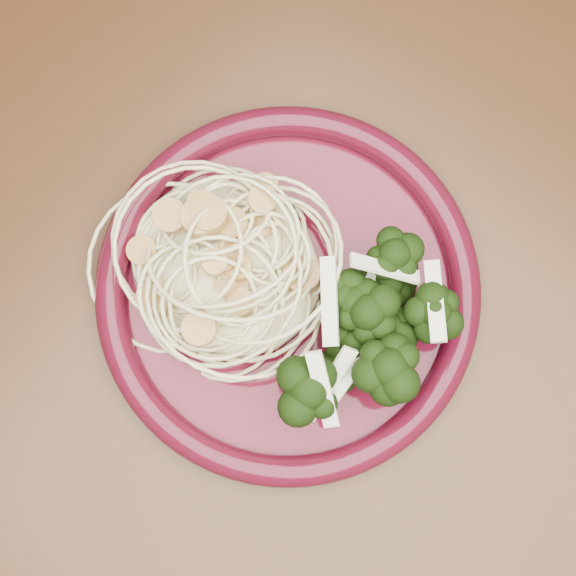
% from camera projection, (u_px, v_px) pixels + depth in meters
% --- Properties ---
extents(dining_table, '(1.20, 0.80, 0.75)m').
position_uv_depth(dining_table, '(258.00, 294.00, 0.69)').
color(dining_table, '#472814').
rests_on(dining_table, ground).
extents(dinner_plate, '(0.35, 0.35, 0.02)m').
position_uv_depth(dinner_plate, '(288.00, 290.00, 0.58)').
color(dinner_plate, '#4D0A1A').
rests_on(dinner_plate, dining_table).
extents(spaghetti_pile, '(0.18, 0.16, 0.03)m').
position_uv_depth(spaghetti_pile, '(226.00, 263.00, 0.57)').
color(spaghetti_pile, beige).
rests_on(spaghetti_pile, dinner_plate).
extents(scallop_cluster, '(0.16, 0.16, 0.04)m').
position_uv_depth(scallop_cluster, '(222.00, 252.00, 0.53)').
color(scallop_cluster, tan).
rests_on(scallop_cluster, spaghetti_pile).
extents(broccoli_pile, '(0.13, 0.17, 0.05)m').
position_uv_depth(broccoli_pile, '(366.00, 316.00, 0.55)').
color(broccoli_pile, black).
rests_on(broccoli_pile, dinner_plate).
extents(onion_garnish, '(0.09, 0.11, 0.06)m').
position_uv_depth(onion_garnish, '(371.00, 309.00, 0.52)').
color(onion_garnish, '#F0EFCC').
rests_on(onion_garnish, broccoli_pile).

